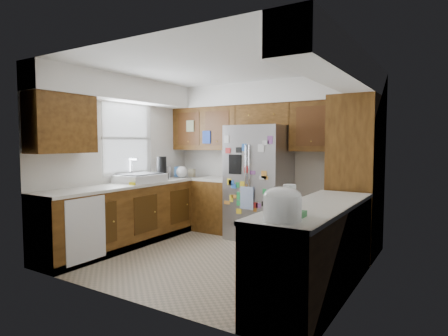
{
  "coord_description": "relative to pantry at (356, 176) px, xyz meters",
  "views": [
    {
      "loc": [
        2.66,
        -4.11,
        1.54
      ],
      "look_at": [
        -0.12,
        0.35,
        1.18
      ],
      "focal_mm": 30.0,
      "sensor_mm": 36.0,
      "label": 1
    }
  ],
  "objects": [
    {
      "name": "floor",
      "position": [
        -1.5,
        -1.15,
        -1.07
      ],
      "size": [
        3.6,
        3.6,
        0.0
      ],
      "primitive_type": "plane",
      "color": "tan",
      "rests_on": "ground"
    },
    {
      "name": "room_shell",
      "position": [
        -1.61,
        -0.79,
        0.75
      ],
      "size": [
        3.64,
        3.24,
        2.52
      ],
      "color": "silver",
      "rests_on": "ground"
    },
    {
      "name": "left_counter_run",
      "position": [
        -2.86,
        -1.12,
        -0.65
      ],
      "size": [
        1.36,
        3.2,
        0.92
      ],
      "color": "#3C220B",
      "rests_on": "ground"
    },
    {
      "name": "right_counter_run",
      "position": [
        0.0,
        -1.62,
        -0.65
      ],
      "size": [
        0.63,
        2.25,
        0.92
      ],
      "color": "#3C220B",
      "rests_on": "ground"
    },
    {
      "name": "pantry",
      "position": [
        0.0,
        0.0,
        0.0
      ],
      "size": [
        0.6,
        0.9,
        2.15
      ],
      "primitive_type": "cube",
      "color": "#3C220B",
      "rests_on": "ground"
    },
    {
      "name": "fridge",
      "position": [
        -1.5,
        0.05,
        -0.17
      ],
      "size": [
        0.9,
        0.79,
        1.8
      ],
      "color": "gray",
      "rests_on": "ground"
    },
    {
      "name": "bridge_cabinet",
      "position": [
        -1.5,
        0.28,
        0.9
      ],
      "size": [
        0.96,
        0.34,
        0.35
      ],
      "primitive_type": "cube",
      "color": "#3C220B",
      "rests_on": "fridge"
    },
    {
      "name": "fridge_top_items",
      "position": [
        -1.55,
        0.27,
        1.19
      ],
      "size": [
        0.86,
        0.34,
        0.24
      ],
      "color": "#274AAE",
      "rests_on": "bridge_cabinet"
    },
    {
      "name": "sink_assembly",
      "position": [
        -3.0,
        -1.05,
        -0.09
      ],
      "size": [
        0.52,
        0.73,
        0.37
      ],
      "color": "white",
      "rests_on": "left_counter_run"
    },
    {
      "name": "left_counter_clutter",
      "position": [
        -2.97,
        -0.33,
        -0.02
      ],
      "size": [
        0.35,
        0.87,
        0.38
      ],
      "color": "black",
      "rests_on": "left_counter_run"
    },
    {
      "name": "rice_cooker",
      "position": [
        -0.0,
        -2.53,
        -0.01
      ],
      "size": [
        0.31,
        0.31,
        0.27
      ],
      "color": "white",
      "rests_on": "right_counter_run"
    },
    {
      "name": "paper_towel",
      "position": [
        -0.07,
        -2.21,
        -0.03
      ],
      "size": [
        0.11,
        0.11,
        0.25
      ],
      "primitive_type": "cylinder",
      "color": "white",
      "rests_on": "right_counter_run"
    }
  ]
}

